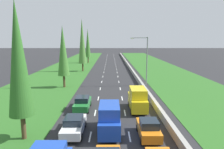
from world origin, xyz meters
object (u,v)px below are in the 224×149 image
yellow_van_right_lane (138,99)px  street_light_mast (145,58)px  white_sedan_left_lane (74,125)px  poplar_tree_second (63,51)px  poplar_tree_third (82,41)px  orange_hatchback_right_lane_second (148,129)px  poplar_tree_fourth (88,43)px  blue_van_centre_lane (109,119)px  poplar_tree_nearest (18,59)px  green_sedan_left_lane (83,103)px

yellow_van_right_lane → street_light_mast: street_light_mast is taller
white_sedan_left_lane → poplar_tree_second: poplar_tree_second is taller
street_light_mast → poplar_tree_third: bearing=128.3°
poplar_tree_third → orange_hatchback_right_lane_second: bearing=-74.2°
yellow_van_right_lane → poplar_tree_fourth: bearing=102.6°
blue_van_centre_lane → poplar_tree_nearest: size_ratio=0.42×
orange_hatchback_right_lane_second → poplar_tree_nearest: poplar_tree_nearest is taller
yellow_van_right_lane → street_light_mast: (3.09, 13.74, 3.83)m
white_sedan_left_lane → orange_hatchback_right_lane_second: size_ratio=1.15×
poplar_tree_third → street_light_mast: poplar_tree_third is taller
poplar_tree_third → poplar_tree_fourth: poplar_tree_third is taller
white_sedan_left_lane → orange_hatchback_right_lane_second: bearing=-7.4°
poplar_tree_second → street_light_mast: bearing=5.5°
street_light_mast → green_sedan_left_lane: bearing=-126.4°
yellow_van_right_lane → poplar_tree_third: (-10.85, 31.40, 6.66)m
yellow_van_right_lane → poplar_tree_nearest: (-10.76, -7.24, 5.52)m
poplar_tree_third → poplar_tree_fourth: size_ratio=1.13×
poplar_tree_second → street_light_mast: (14.73, 1.41, -1.31)m
white_sedan_left_lane → poplar_tree_nearest: size_ratio=0.38×
blue_van_centre_lane → orange_hatchback_right_lane_second: size_ratio=1.26×
orange_hatchback_right_lane_second → poplar_tree_nearest: size_ratio=0.33×
poplar_tree_second → street_light_mast: 14.85m
white_sedan_left_lane → poplar_tree_fourth: size_ratio=0.36×
white_sedan_left_lane → poplar_tree_fourth: (-5.01, 57.98, 6.43)m
orange_hatchback_right_lane_second → poplar_tree_fourth: size_ratio=0.31×
poplar_tree_second → poplar_tree_third: 19.14m
blue_van_centre_lane → orange_hatchback_right_lane_second: (3.42, -0.91, -0.56)m
blue_van_centre_lane → street_light_mast: size_ratio=0.54×
blue_van_centre_lane → orange_hatchback_right_lane_second: 3.58m
poplar_tree_nearest → street_light_mast: poplar_tree_nearest is taller
green_sedan_left_lane → poplar_tree_nearest: 10.60m
orange_hatchback_right_lane_second → yellow_van_right_lane: 7.10m
yellow_van_right_lane → poplar_tree_fourth: 53.38m
white_sedan_left_lane → yellow_van_right_lane: yellow_van_right_lane is taller
poplar_tree_nearest → poplar_tree_third: size_ratio=0.84×
green_sedan_left_lane → blue_van_centre_lane: bearing=-63.0°
poplar_tree_third → poplar_tree_fourth: 20.40m
blue_van_centre_lane → poplar_tree_fourth: size_ratio=0.40×
poplar_tree_fourth → orange_hatchback_right_lane_second: bearing=-78.8°
blue_van_centre_lane → orange_hatchback_right_lane_second: blue_van_centre_lane is taller
yellow_van_right_lane → street_light_mast: 14.60m
poplar_tree_nearest → poplar_tree_second: size_ratio=1.07×
yellow_van_right_lane → poplar_tree_fourth: poplar_tree_fourth is taller
poplar_tree_third → street_light_mast: (13.94, -17.66, -2.82)m
yellow_van_right_lane → poplar_tree_second: bearing=133.3°
white_sedan_left_lane → blue_van_centre_lane: size_ratio=0.92×
green_sedan_left_lane → poplar_tree_fourth: size_ratio=0.36×
green_sedan_left_lane → poplar_tree_fourth: bearing=95.4°
white_sedan_left_lane → green_sedan_left_lane: (-0.12, 6.64, 0.00)m
yellow_van_right_lane → poplar_tree_nearest: bearing=-146.1°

